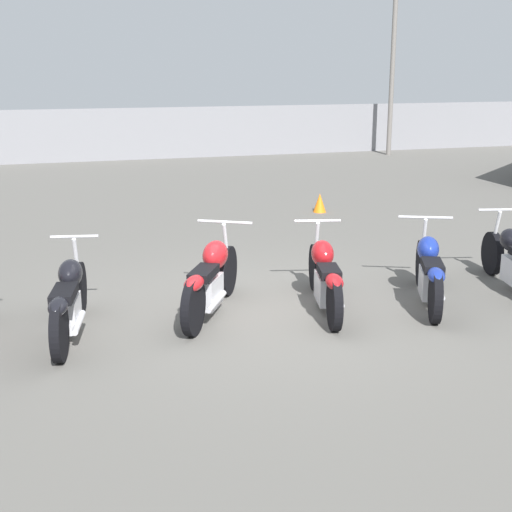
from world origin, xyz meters
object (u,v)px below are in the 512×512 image
at_px(light_pole_left, 394,34).
at_px(motorcycle_slot_2, 211,278).
at_px(motorcycle_slot_1, 69,300).
at_px(motorcycle_slot_3, 325,276).
at_px(motorcycle_slot_4, 429,272).
at_px(traffic_cone_near, 320,203).

bearing_deg(light_pole_left, motorcycle_slot_2, -124.47).
bearing_deg(motorcycle_slot_1, motorcycle_slot_3, 12.02).
relative_size(light_pole_left, motorcycle_slot_2, 3.41).
height_order(light_pole_left, motorcycle_slot_1, light_pole_left).
distance_m(motorcycle_slot_2, motorcycle_slot_4, 2.78).
bearing_deg(traffic_cone_near, motorcycle_slot_3, -111.41).
xyz_separation_m(light_pole_left, motorcycle_slot_4, (-6.85, -14.39, -3.53)).
relative_size(motorcycle_slot_1, motorcycle_slot_3, 0.99).
height_order(light_pole_left, motorcycle_slot_2, light_pole_left).
distance_m(motorcycle_slot_1, motorcycle_slot_4, 4.44).
relative_size(light_pole_left, traffic_cone_near, 16.88).
height_order(motorcycle_slot_1, motorcycle_slot_4, motorcycle_slot_1).
bearing_deg(motorcycle_slot_3, light_pole_left, 73.49).
bearing_deg(motorcycle_slot_1, light_pole_left, 62.83).
height_order(motorcycle_slot_3, traffic_cone_near, motorcycle_slot_3).
xyz_separation_m(motorcycle_slot_2, motorcycle_slot_3, (1.40, -0.23, -0.03)).
height_order(light_pole_left, traffic_cone_near, light_pole_left).
height_order(light_pole_left, motorcycle_slot_3, light_pole_left).
relative_size(light_pole_left, motorcycle_slot_4, 3.30).
bearing_deg(light_pole_left, motorcycle_slot_3, -119.99).
height_order(motorcycle_slot_4, traffic_cone_near, motorcycle_slot_4).
height_order(motorcycle_slot_1, motorcycle_slot_2, motorcycle_slot_2).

